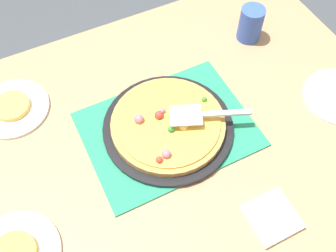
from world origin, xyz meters
The scene contains 10 objects.
ground_plane centered at (0.00, 0.00, 0.00)m, with size 8.00×8.00×0.00m, color #3D4247.
dining_table centered at (0.00, 0.00, 0.64)m, with size 1.40×1.00×0.75m.
placemat centered at (0.00, 0.00, 0.75)m, with size 0.48×0.36×0.01m, color #237F5B.
pizza_pan centered at (0.00, 0.00, 0.76)m, with size 0.38×0.38×0.01m, color black.
pizza centered at (0.00, 0.00, 0.78)m, with size 0.33×0.33×0.05m.
plate_far_right centered at (0.39, -0.28, 0.76)m, with size 0.22×0.22×0.01m, color white.
served_slice_right centered at (0.39, -0.28, 0.77)m, with size 0.11×0.11×0.02m, color #EAB747.
cup_near centered at (-0.42, -0.22, 0.81)m, with size 0.08×0.08×0.12m, color #3351AD.
pizza_server centered at (-0.09, 0.04, 0.82)m, with size 0.23×0.13×0.01m.
napkin_stack centered at (-0.12, 0.36, 0.76)m, with size 0.12×0.12×0.02m, color white.
Camera 1 is at (0.28, 0.56, 1.71)m, focal length 41.69 mm.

